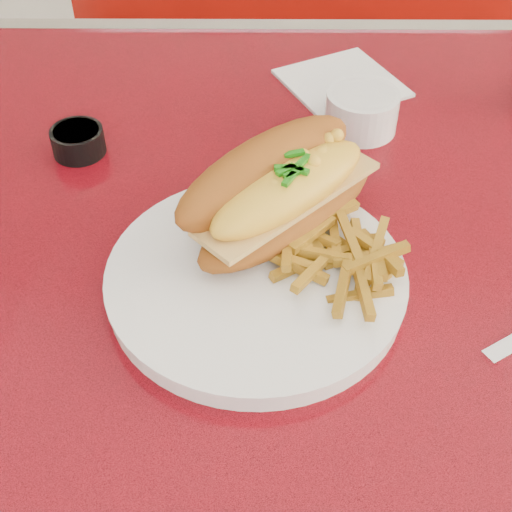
{
  "coord_description": "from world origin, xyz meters",
  "views": [
    {
      "loc": [
        -0.18,
        -0.56,
        1.24
      ],
      "look_at": [
        -0.18,
        -0.11,
        0.81
      ],
      "focal_mm": 50.0,
      "sensor_mm": 36.0,
      "label": 1
    }
  ],
  "objects_px": {
    "mac_hoagie": "(280,190)",
    "gravy_ramekin": "(362,110)",
    "diner_table": "(413,313)",
    "sauce_cup_left": "(78,140)",
    "dinner_plate": "(256,279)",
    "booth_bench_far": "(339,140)",
    "fork": "(319,253)"
  },
  "relations": [
    {
      "from": "mac_hoagie",
      "to": "gravy_ramekin",
      "type": "xyz_separation_m",
      "value": [
        0.1,
        0.19,
        -0.03
      ]
    },
    {
      "from": "diner_table",
      "to": "sauce_cup_left",
      "type": "relative_size",
      "value": 16.38
    },
    {
      "from": "dinner_plate",
      "to": "sauce_cup_left",
      "type": "height_order",
      "value": "sauce_cup_left"
    },
    {
      "from": "gravy_ramekin",
      "to": "mac_hoagie",
      "type": "bearing_deg",
      "value": -117.29
    },
    {
      "from": "diner_table",
      "to": "booth_bench_far",
      "type": "relative_size",
      "value": 1.03
    },
    {
      "from": "sauce_cup_left",
      "to": "dinner_plate",
      "type": "bearing_deg",
      "value": -46.2
    },
    {
      "from": "dinner_plate",
      "to": "booth_bench_far",
      "type": "bearing_deg",
      "value": 78.69
    },
    {
      "from": "diner_table",
      "to": "booth_bench_far",
      "type": "distance_m",
      "value": 0.87
    },
    {
      "from": "gravy_ramekin",
      "to": "sauce_cup_left",
      "type": "relative_size",
      "value": 1.23
    },
    {
      "from": "mac_hoagie",
      "to": "gravy_ramekin",
      "type": "relative_size",
      "value": 2.44
    },
    {
      "from": "booth_bench_far",
      "to": "fork",
      "type": "relative_size",
      "value": 9.02
    },
    {
      "from": "fork",
      "to": "sauce_cup_left",
      "type": "relative_size",
      "value": 1.77
    },
    {
      "from": "diner_table",
      "to": "sauce_cup_left",
      "type": "bearing_deg",
      "value": 166.08
    },
    {
      "from": "booth_bench_far",
      "to": "mac_hoagie",
      "type": "relative_size",
      "value": 5.3
    },
    {
      "from": "dinner_plate",
      "to": "mac_hoagie",
      "type": "distance_m",
      "value": 0.09
    },
    {
      "from": "booth_bench_far",
      "to": "dinner_plate",
      "type": "xyz_separation_m",
      "value": [
        -0.18,
        -0.92,
        0.49
      ]
    },
    {
      "from": "booth_bench_far",
      "to": "gravy_ramekin",
      "type": "relative_size",
      "value": 12.96
    },
    {
      "from": "diner_table",
      "to": "gravy_ramekin",
      "type": "bearing_deg",
      "value": 114.47
    },
    {
      "from": "mac_hoagie",
      "to": "sauce_cup_left",
      "type": "xyz_separation_m",
      "value": [
        -0.22,
        0.14,
        -0.04
      ]
    },
    {
      "from": "mac_hoagie",
      "to": "fork",
      "type": "height_order",
      "value": "mac_hoagie"
    },
    {
      "from": "mac_hoagie",
      "to": "booth_bench_far",
      "type": "bearing_deg",
      "value": 35.15
    },
    {
      "from": "dinner_plate",
      "to": "gravy_ramekin",
      "type": "distance_m",
      "value": 0.28
    },
    {
      "from": "mac_hoagie",
      "to": "fork",
      "type": "relative_size",
      "value": 1.7
    },
    {
      "from": "sauce_cup_left",
      "to": "fork",
      "type": "bearing_deg",
      "value": -35.33
    },
    {
      "from": "mac_hoagie",
      "to": "gravy_ramekin",
      "type": "bearing_deg",
      "value": 18.63
    },
    {
      "from": "booth_bench_far",
      "to": "sauce_cup_left",
      "type": "bearing_deg",
      "value": -118.13
    },
    {
      "from": "fork",
      "to": "dinner_plate",
      "type": "bearing_deg",
      "value": 84.81
    },
    {
      "from": "sauce_cup_left",
      "to": "booth_bench_far",
      "type": "bearing_deg",
      "value": 61.87
    },
    {
      "from": "mac_hoagie",
      "to": "dinner_plate",
      "type": "bearing_deg",
      "value": -152.11
    },
    {
      "from": "diner_table",
      "to": "gravy_ramekin",
      "type": "distance_m",
      "value": 0.24
    },
    {
      "from": "dinner_plate",
      "to": "gravy_ramekin",
      "type": "bearing_deg",
      "value": 65.03
    },
    {
      "from": "dinner_plate",
      "to": "sauce_cup_left",
      "type": "bearing_deg",
      "value": 133.8
    }
  ]
}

